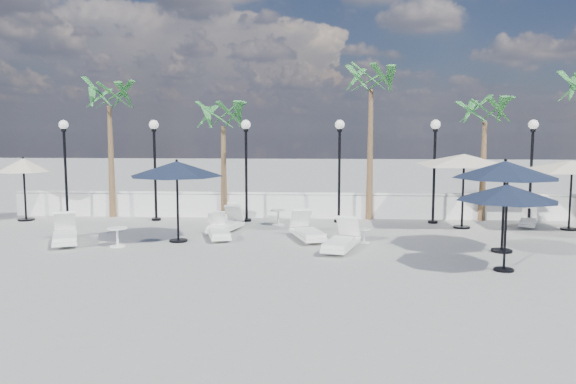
# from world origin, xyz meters

# --- Properties ---
(ground) EXTENTS (100.00, 100.00, 0.00)m
(ground) POSITION_xyz_m (0.00, 0.00, 0.00)
(ground) COLOR gray
(ground) RESTS_ON ground
(balustrade) EXTENTS (26.00, 0.30, 1.01)m
(balustrade) POSITION_xyz_m (0.00, 7.50, 0.47)
(balustrade) COLOR white
(balustrade) RESTS_ON ground
(lamppost_0) EXTENTS (0.36, 0.36, 3.84)m
(lamppost_0) POSITION_xyz_m (-10.50, 6.50, 2.49)
(lamppost_0) COLOR black
(lamppost_0) RESTS_ON ground
(lamppost_1) EXTENTS (0.36, 0.36, 3.84)m
(lamppost_1) POSITION_xyz_m (-7.00, 6.50, 2.49)
(lamppost_1) COLOR black
(lamppost_1) RESTS_ON ground
(lamppost_2) EXTENTS (0.36, 0.36, 3.84)m
(lamppost_2) POSITION_xyz_m (-3.50, 6.50, 2.49)
(lamppost_2) COLOR black
(lamppost_2) RESTS_ON ground
(lamppost_3) EXTENTS (0.36, 0.36, 3.84)m
(lamppost_3) POSITION_xyz_m (0.00, 6.50, 2.49)
(lamppost_3) COLOR black
(lamppost_3) RESTS_ON ground
(lamppost_4) EXTENTS (0.36, 0.36, 3.84)m
(lamppost_4) POSITION_xyz_m (3.50, 6.50, 2.49)
(lamppost_4) COLOR black
(lamppost_4) RESTS_ON ground
(lamppost_5) EXTENTS (0.36, 0.36, 3.84)m
(lamppost_5) POSITION_xyz_m (7.00, 6.50, 2.49)
(lamppost_5) COLOR black
(lamppost_5) RESTS_ON ground
(palm_0) EXTENTS (2.60, 2.60, 5.50)m
(palm_0) POSITION_xyz_m (-9.00, 7.30, 4.53)
(palm_0) COLOR brown
(palm_0) RESTS_ON ground
(palm_1) EXTENTS (2.60, 2.60, 4.70)m
(palm_1) POSITION_xyz_m (-4.50, 7.30, 3.75)
(palm_1) COLOR brown
(palm_1) RESTS_ON ground
(palm_2) EXTENTS (2.60, 2.60, 6.10)m
(palm_2) POSITION_xyz_m (1.20, 7.30, 5.12)
(palm_2) COLOR brown
(palm_2) RESTS_ON ground
(palm_3) EXTENTS (2.60, 2.60, 4.90)m
(palm_3) POSITION_xyz_m (5.50, 7.30, 3.95)
(palm_3) COLOR brown
(palm_3) RESTS_ON ground
(lounger_0) EXTENTS (1.48, 2.22, 0.80)m
(lounger_0) POSITION_xyz_m (-8.52, 2.04, 0.27)
(lounger_0) COLOR white
(lounger_0) RESTS_ON ground
(lounger_1) EXTENTS (1.09, 1.96, 0.70)m
(lounger_1) POSITION_xyz_m (-3.96, 3.13, 0.23)
(lounger_1) COLOR white
(lounger_1) RESTS_ON ground
(lounger_2) EXTENTS (1.07, 2.07, 0.74)m
(lounger_2) POSITION_xyz_m (-3.91, 4.29, 0.25)
(lounger_2) COLOR white
(lounger_2) RESTS_ON ground
(lounger_3) EXTENTS (1.06, 1.72, 0.61)m
(lounger_3) POSITION_xyz_m (-4.21, 6.21, 0.21)
(lounger_3) COLOR white
(lounger_3) RESTS_ON ground
(lounger_4) EXTENTS (1.28, 2.21, 0.79)m
(lounger_4) POSITION_xyz_m (-1.10, 3.09, 0.26)
(lounger_4) COLOR white
(lounger_4) RESTS_ON ground
(lounger_5) EXTENTS (1.25, 2.23, 0.80)m
(lounger_5) POSITION_xyz_m (-0.07, 1.59, 0.27)
(lounger_5) COLOR white
(lounger_5) RESTS_ON ground
(lounger_6) EXTENTS (1.14, 1.71, 0.62)m
(lounger_6) POSITION_xyz_m (6.80, 6.01, 0.21)
(lounger_6) COLOR white
(lounger_6) RESTS_ON ground
(side_table_0) EXTENTS (0.59, 0.59, 0.58)m
(side_table_0) POSITION_xyz_m (-6.75, 1.70, 0.35)
(side_table_0) COLOR white
(side_table_0) RESTS_ON ground
(side_table_1) EXTENTS (0.59, 0.59, 0.57)m
(side_table_1) POSITION_xyz_m (-2.23, 5.68, 0.35)
(side_table_1) COLOR white
(side_table_1) RESTS_ON ground
(side_table_2) EXTENTS (0.46, 0.46, 0.45)m
(side_table_2) POSITION_xyz_m (0.66, 2.70, 0.27)
(side_table_2) COLOR white
(side_table_2) RESTS_ON ground
(parasol_navy_left) EXTENTS (2.92, 2.92, 2.58)m
(parasol_navy_left) POSITION_xyz_m (-5.13, 2.56, 2.27)
(parasol_navy_left) COLOR black
(parasol_navy_left) RESTS_ON ground
(parasol_navy_mid) EXTENTS (2.99, 2.99, 2.68)m
(parasol_navy_mid) POSITION_xyz_m (4.52, 1.67, 2.35)
(parasol_navy_mid) COLOR black
(parasol_navy_mid) RESTS_ON ground
(parasol_navy_right) EXTENTS (2.47, 2.47, 2.22)m
(parasol_navy_right) POSITION_xyz_m (3.89, -0.51, 1.95)
(parasol_navy_right) COLOR black
(parasol_navy_right) RESTS_ON ground
(parasol_cream_sq_a) EXTENTS (5.75, 5.75, 2.83)m
(parasol_cream_sq_a) POSITION_xyz_m (4.33, 5.51, 2.62)
(parasol_cream_sq_a) COLOR black
(parasol_cream_sq_a) RESTS_ON ground
(parasol_cream_sq_b) EXTENTS (5.20, 5.20, 2.60)m
(parasol_cream_sq_b) POSITION_xyz_m (7.96, 5.36, 2.41)
(parasol_cream_sq_b) COLOR black
(parasol_cream_sq_b) RESTS_ON ground
(parasol_cream_small) EXTENTS (2.00, 2.00, 2.45)m
(parasol_cream_small) POSITION_xyz_m (-12.00, 6.20, 2.10)
(parasol_cream_small) COLOR black
(parasol_cream_small) RESTS_ON ground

